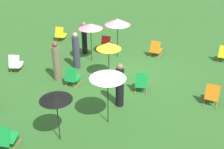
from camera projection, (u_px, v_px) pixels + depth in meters
The scene contains 19 objects.
ground_plane at pixel (121, 72), 12.96m from camera, with size 40.00×40.00×0.00m, color #2D6026.
deckchair_0 at pixel (141, 83), 11.40m from camera, with size 0.62×0.84×0.83m.
deckchair_1 at pixel (212, 95), 10.60m from camera, with size 0.54×0.80×0.83m.
deckchair_2 at pixel (156, 49), 14.37m from camera, with size 0.57×0.82×0.83m.
deckchair_4 at pixel (107, 44), 15.02m from camera, with size 0.49×0.76×0.83m.
deckchair_5 at pixel (61, 34), 16.28m from camera, with size 0.52×0.78×0.83m.
deckchair_6 at pixel (72, 77), 11.82m from camera, with size 0.50×0.77×0.83m.
deckchair_9 at pixel (16, 64), 12.91m from camera, with size 0.67×0.86×0.83m.
deckchair_10 at pixel (6, 138), 8.48m from camera, with size 0.56×0.81×0.83m.
deckchair_11 at pixel (224, 54), 13.84m from camera, with size 0.54×0.80×0.83m.
umbrella_0 at pixel (109, 46), 11.87m from camera, with size 1.05×1.05×1.63m.
umbrella_1 at pixel (108, 75), 8.91m from camera, with size 1.18×1.18×1.94m.
umbrella_2 at pixel (56, 97), 8.24m from camera, with size 0.98×0.98×1.69m.
umbrella_3 at pixel (91, 26), 13.23m from camera, with size 1.13×1.13×1.89m.
umbrella_4 at pixel (118, 22), 13.64m from camera, with size 1.24×1.24×1.98m.
person_0 at pixel (84, 39), 14.48m from camera, with size 0.31×0.31×1.67m.
person_1 at pixel (76, 52), 13.02m from camera, with size 0.36×0.36×1.73m.
person_3 at pixel (57, 62), 12.01m from camera, with size 0.43×0.43×1.75m.
person_4 at pixel (120, 86), 10.29m from camera, with size 0.36×0.36×1.71m.
Camera 1 is at (-3.43, 10.96, 6.03)m, focal length 45.88 mm.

